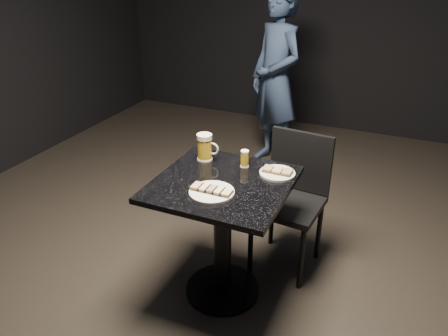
{
  "coord_description": "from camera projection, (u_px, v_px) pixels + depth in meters",
  "views": [
    {
      "loc": [
        0.82,
        -1.85,
        1.84
      ],
      "look_at": [
        0.0,
        0.02,
        0.82
      ],
      "focal_mm": 35.0,
      "sensor_mm": 36.0,
      "label": 1
    }
  ],
  "objects": [
    {
      "name": "floor",
      "position": [
        223.0,
        290.0,
        2.64
      ],
      "size": [
        6.0,
        6.0,
        0.0
      ],
      "primitive_type": "plane",
      "color": "black",
      "rests_on": "ground"
    },
    {
      "name": "plate_large",
      "position": [
        212.0,
        192.0,
        2.18
      ],
      "size": [
        0.23,
        0.23,
        0.01
      ],
      "primitive_type": "cylinder",
      "color": "white",
      "rests_on": "table"
    },
    {
      "name": "plate_small",
      "position": [
        277.0,
        173.0,
        2.37
      ],
      "size": [
        0.19,
        0.19,
        0.01
      ],
      "primitive_type": "cylinder",
      "color": "silver",
      "rests_on": "table"
    },
    {
      "name": "patron",
      "position": [
        276.0,
        80.0,
        3.87
      ],
      "size": [
        0.7,
        0.66,
        1.62
      ],
      "primitive_type": "imported",
      "rotation": [
        0.0,
        0.0,
        -0.65
      ],
      "color": "navy",
      "rests_on": "floor"
    },
    {
      "name": "table",
      "position": [
        223.0,
        220.0,
        2.41
      ],
      "size": [
        0.7,
        0.7,
        0.75
      ],
      "color": "black",
      "rests_on": "floor"
    },
    {
      "name": "beer_mug",
      "position": [
        205.0,
        147.0,
        2.51
      ],
      "size": [
        0.13,
        0.09,
        0.16
      ],
      "color": "silver",
      "rests_on": "table"
    },
    {
      "name": "beer_tumbler",
      "position": [
        245.0,
        159.0,
        2.44
      ],
      "size": [
        0.05,
        0.05,
        0.1
      ],
      "color": "silver",
      "rests_on": "table"
    },
    {
      "name": "chair",
      "position": [
        292.0,
        193.0,
        2.7
      ],
      "size": [
        0.42,
        0.42,
        0.86
      ],
      "color": "black",
      "rests_on": "floor"
    },
    {
      "name": "canapes_on_plate_large",
      "position": [
        212.0,
        189.0,
        2.18
      ],
      "size": [
        0.21,
        0.07,
        0.02
      ],
      "color": "#4C3521",
      "rests_on": "plate_large"
    },
    {
      "name": "canapes_on_plate_small",
      "position": [
        277.0,
        171.0,
        2.36
      ],
      "size": [
        0.16,
        0.07,
        0.02
      ],
      "color": "#4C3521",
      "rests_on": "plate_small"
    }
  ]
}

